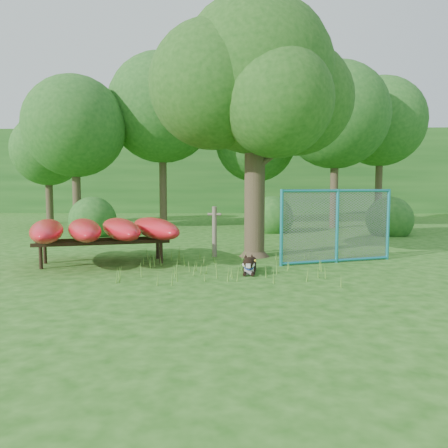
{
  "coord_description": "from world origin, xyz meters",
  "views": [
    {
      "loc": [
        0.44,
        -9.08,
        1.88
      ],
      "look_at": [
        0.2,
        1.2,
        1.0
      ],
      "focal_mm": 35.0,
      "sensor_mm": 36.0,
      "label": 1
    }
  ],
  "objects_px": {
    "kayak_rack": "(103,229)",
    "oak_tree": "(254,84)",
    "fence_section": "(337,226)",
    "husky_dog": "(250,266)"
  },
  "relations": [
    {
      "from": "oak_tree",
      "to": "fence_section",
      "type": "height_order",
      "value": "oak_tree"
    },
    {
      "from": "kayak_rack",
      "to": "husky_dog",
      "type": "bearing_deg",
      "value": -34.49
    },
    {
      "from": "kayak_rack",
      "to": "fence_section",
      "type": "xyz_separation_m",
      "value": [
        5.76,
        0.26,
        0.07
      ]
    },
    {
      "from": "husky_dog",
      "to": "fence_section",
      "type": "relative_size",
      "value": 0.35
    },
    {
      "from": "oak_tree",
      "to": "husky_dog",
      "type": "distance_m",
      "value": 4.99
    },
    {
      "from": "oak_tree",
      "to": "kayak_rack",
      "type": "xyz_separation_m",
      "value": [
        -3.72,
        -1.2,
        -3.72
      ]
    },
    {
      "from": "oak_tree",
      "to": "fence_section",
      "type": "xyz_separation_m",
      "value": [
        2.04,
        -0.94,
        -3.65
      ]
    },
    {
      "from": "oak_tree",
      "to": "kayak_rack",
      "type": "relative_size",
      "value": 1.56
    },
    {
      "from": "kayak_rack",
      "to": "oak_tree",
      "type": "bearing_deg",
      "value": 1.38
    },
    {
      "from": "oak_tree",
      "to": "husky_dog",
      "type": "xyz_separation_m",
      "value": [
        -0.17,
        -2.36,
        -4.4
      ]
    }
  ]
}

